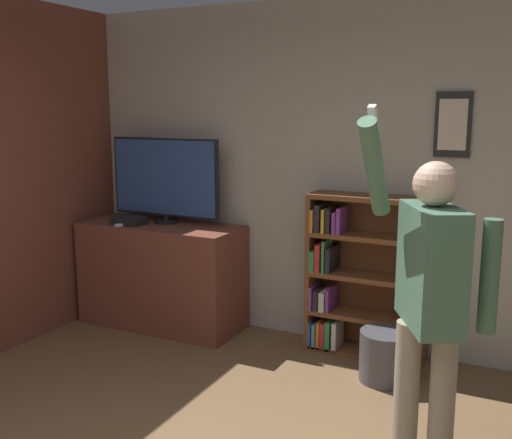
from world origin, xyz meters
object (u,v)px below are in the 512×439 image
person (430,289)px  waste_bin (385,356)px  game_console (129,221)px  television (165,179)px  bookshelf (357,277)px

person → waste_bin: size_ratio=5.25×
game_console → television: bearing=41.4°
game_console → person: bearing=-21.6°
person → waste_bin: bearing=176.9°
game_console → bookshelf: bearing=8.5°
television → person: (2.46, -1.28, -0.28)m
game_console → waste_bin: (2.26, -0.10, -0.75)m
game_console → waste_bin: size_ratio=0.76×
television → bookshelf: size_ratio=0.84×
person → game_console: bearing=-139.1°
television → person: bearing=-27.5°
bookshelf → person: 1.61m
person → bookshelf: bearing=-177.7°
person → waste_bin: person is taller
game_console → bookshelf: 1.97m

